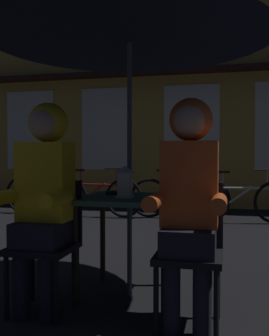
% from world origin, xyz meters
% --- Properties ---
extents(ground_plane, '(60.00, 60.00, 0.00)m').
position_xyz_m(ground_plane, '(0.00, 0.00, 0.00)').
color(ground_plane, black).
extents(cafe_table, '(0.72, 0.72, 0.74)m').
position_xyz_m(cafe_table, '(0.00, 0.00, 0.64)').
color(cafe_table, '#42664C').
rests_on(cafe_table, ground_plane).
extents(patio_umbrella, '(2.10, 2.10, 2.31)m').
position_xyz_m(patio_umbrella, '(0.00, 0.00, 2.06)').
color(patio_umbrella, '#4C4C51').
rests_on(patio_umbrella, ground_plane).
extents(lantern, '(0.11, 0.11, 0.23)m').
position_xyz_m(lantern, '(-0.01, -0.08, 0.86)').
color(lantern, white).
rests_on(lantern, cafe_table).
extents(chair_left, '(0.40, 0.40, 0.87)m').
position_xyz_m(chair_left, '(-0.48, -0.37, 0.49)').
color(chair_left, black).
rests_on(chair_left, ground_plane).
extents(chair_right, '(0.40, 0.40, 0.87)m').
position_xyz_m(chair_right, '(0.48, -0.37, 0.49)').
color(chair_right, black).
rests_on(chair_right, ground_plane).
extents(person_left_hooded, '(0.45, 0.56, 1.40)m').
position_xyz_m(person_left_hooded, '(-0.48, -0.43, 0.85)').
color(person_left_hooded, black).
rests_on(person_left_hooded, ground_plane).
extents(person_right_hooded, '(0.45, 0.56, 1.40)m').
position_xyz_m(person_right_hooded, '(0.48, -0.43, 0.85)').
color(person_right_hooded, black).
rests_on(person_right_hooded, ground_plane).
extents(shopfront_building, '(10.00, 0.93, 6.20)m').
position_xyz_m(shopfront_building, '(-0.01, 5.40, 3.09)').
color(shopfront_building, gold).
rests_on(shopfront_building, ground_plane).
extents(bicycle_nearest, '(1.67, 0.27, 0.84)m').
position_xyz_m(bicycle_nearest, '(-2.45, 3.59, 0.35)').
color(bicycle_nearest, black).
rests_on(bicycle_nearest, ground_plane).
extents(bicycle_second, '(1.68, 0.19, 0.84)m').
position_xyz_m(bicycle_second, '(-1.50, 3.58, 0.35)').
color(bicycle_second, black).
rests_on(bicycle_second, ground_plane).
extents(bicycle_third, '(1.68, 0.21, 0.84)m').
position_xyz_m(bicycle_third, '(-0.07, 3.71, 0.35)').
color(bicycle_third, black).
rests_on(bicycle_third, ground_plane).
extents(bicycle_fourth, '(1.67, 0.31, 0.84)m').
position_xyz_m(bicycle_fourth, '(0.91, 3.42, 0.35)').
color(bicycle_fourth, black).
rests_on(bicycle_fourth, ground_plane).
extents(book, '(0.24, 0.20, 0.02)m').
position_xyz_m(book, '(-0.12, 0.14, 0.75)').
color(book, black).
rests_on(book, cafe_table).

